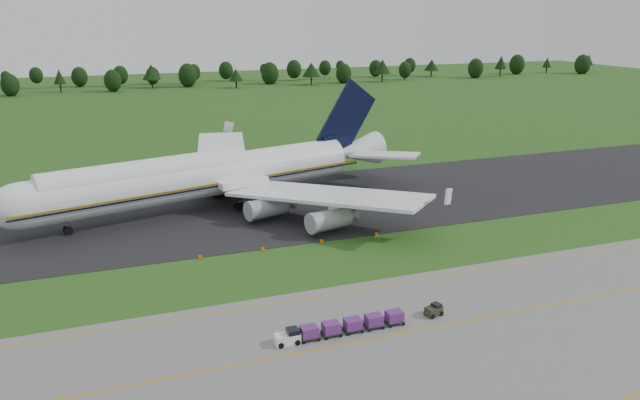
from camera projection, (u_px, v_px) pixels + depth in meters
name	position (u px, v px, depth m)	size (l,w,h in m)	color
ground	(312.00, 265.00, 87.93)	(600.00, 600.00, 0.00)	#254D17
apron	(436.00, 399.00, 57.40)	(300.00, 52.00, 0.06)	slate
taxiway	(260.00, 208.00, 113.05)	(300.00, 40.00, 0.08)	black
apron_markings	(401.00, 360.00, 63.69)	(300.00, 30.20, 0.01)	#C5880B
tree_line	(168.00, 76.00, 285.29)	(526.88, 23.89, 11.29)	black
aircraft	(208.00, 175.00, 111.79)	(76.19, 71.88, 21.40)	white
baggage_train	(339.00, 327.00, 68.67)	(15.12, 1.60, 1.54)	white
utility_cart	(434.00, 311.00, 73.00)	(2.22, 1.64, 1.09)	#272B1E
edge_markers	(293.00, 245.00, 94.42)	(28.48, 0.30, 0.60)	orange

